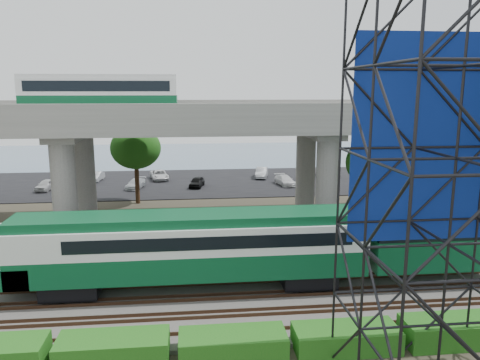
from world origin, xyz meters
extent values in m
plane|color=#474233|center=(0.00, 0.00, 0.00)|extent=(140.00, 140.00, 0.00)
cube|color=slate|center=(0.00, 2.00, 0.10)|extent=(90.00, 12.00, 0.20)
cube|color=black|center=(0.00, 10.50, 0.04)|extent=(90.00, 5.00, 0.08)
cube|color=black|center=(0.00, 34.00, 0.04)|extent=(90.00, 18.00, 0.08)
cube|color=slate|center=(0.00, 56.00, 0.01)|extent=(140.00, 40.00, 0.03)
cube|color=#472D1E|center=(0.00, -2.72, 0.28)|extent=(90.00, 0.08, 0.16)
cube|color=#472D1E|center=(0.00, -1.28, 0.28)|extent=(90.00, 0.08, 0.16)
cube|color=#472D1E|center=(0.00, -0.72, 0.28)|extent=(90.00, 0.08, 0.16)
cube|color=#472D1E|center=(0.00, 0.72, 0.28)|extent=(90.00, 0.08, 0.16)
cube|color=#472D1E|center=(0.00, 1.28, 0.28)|extent=(90.00, 0.08, 0.16)
cube|color=#472D1E|center=(0.00, 2.72, 0.28)|extent=(90.00, 0.08, 0.16)
cube|color=#472D1E|center=(0.00, 3.28, 0.28)|extent=(90.00, 0.08, 0.16)
cube|color=#472D1E|center=(0.00, 4.72, 0.28)|extent=(90.00, 0.08, 0.16)
cube|color=#472D1E|center=(0.00, 5.28, 0.28)|extent=(90.00, 0.08, 0.16)
cube|color=#472D1E|center=(0.00, 6.72, 0.28)|extent=(90.00, 0.08, 0.16)
cube|color=black|center=(-7.15, 2.00, 0.81)|extent=(3.00, 2.20, 0.90)
cube|color=black|center=(5.85, 2.00, 0.81)|extent=(3.00, 2.20, 0.90)
cube|color=#0A4B28|center=(-0.65, 2.00, 1.96)|extent=(19.00, 3.00, 1.40)
cube|color=silver|center=(-0.65, 2.00, 3.41)|extent=(19.00, 3.00, 1.50)
cube|color=#0A4B28|center=(-0.65, 2.00, 4.41)|extent=(19.00, 2.60, 0.50)
cube|color=black|center=(0.35, 2.00, 3.46)|extent=(15.00, 3.06, 0.70)
ellipsoid|color=silver|center=(-10.15, 2.00, 2.86)|extent=(3.60, 3.00, 3.20)
cube|color=#0A4B28|center=(-10.15, 2.00, 1.81)|extent=(2.60, 3.00, 1.10)
cube|color=#0A4B28|center=(13.35, 2.00, 2.96)|extent=(8.00, 3.00, 3.40)
cube|color=#9E9B93|center=(0.00, 16.00, 8.60)|extent=(80.00, 12.00, 1.20)
cube|color=#9E9B93|center=(0.00, 10.25, 9.75)|extent=(80.00, 0.50, 1.10)
cube|color=#9E9B93|center=(0.00, 21.75, 9.75)|extent=(80.00, 0.50, 1.10)
cylinder|color=#9E9B93|center=(-10.00, 12.50, 4.00)|extent=(1.80, 1.80, 8.00)
cylinder|color=#9E9B93|center=(-10.00, 19.50, 4.00)|extent=(1.80, 1.80, 8.00)
cube|color=#9E9B93|center=(-10.00, 16.00, 7.70)|extent=(2.40, 9.00, 0.60)
cylinder|color=#9E9B93|center=(10.00, 12.50, 4.00)|extent=(1.80, 1.80, 8.00)
cylinder|color=#9E9B93|center=(10.00, 19.50, 4.00)|extent=(1.80, 1.80, 8.00)
cube|color=#9E9B93|center=(10.00, 16.00, 7.70)|extent=(2.40, 9.00, 0.60)
cube|color=black|center=(-7.63, 16.00, 9.55)|extent=(12.00, 2.50, 0.70)
cube|color=#0A4B28|center=(-7.63, 16.00, 10.35)|extent=(12.00, 2.50, 0.90)
cube|color=silver|center=(-7.63, 16.00, 11.45)|extent=(12.00, 2.50, 1.30)
cube|color=black|center=(-7.63, 16.00, 11.50)|extent=(11.00, 2.56, 0.80)
cube|color=silver|center=(-7.63, 16.00, 12.25)|extent=(12.00, 2.40, 0.30)
cube|color=navy|center=(9.66, -4.95, 9.30)|extent=(8.10, 0.08, 8.25)
cube|color=#155613|center=(-4.00, -4.30, 0.58)|extent=(4.60, 1.80, 1.15)
cube|color=#155613|center=(1.00, -4.30, 0.52)|extent=(4.60, 1.80, 1.03)
cube|color=#155613|center=(6.00, -4.30, 0.51)|extent=(4.60, 1.80, 1.01)
cube|color=#155613|center=(11.00, -4.30, 0.56)|extent=(4.60, 1.80, 1.12)
cylinder|color=#382314|center=(14.00, 12.50, 2.40)|extent=(0.44, 0.44, 4.80)
ellipsoid|color=#155613|center=(14.00, 12.50, 5.60)|extent=(4.94, 4.94, 4.18)
cylinder|color=#382314|center=(-6.00, 24.00, 2.40)|extent=(0.44, 0.44, 4.80)
ellipsoid|color=#155613|center=(-6.00, 24.00, 5.60)|extent=(4.94, 4.94, 4.18)
imported|color=black|center=(-10.27, 9.99, 0.86)|extent=(6.12, 4.06, 1.56)
imported|color=#BCBCBC|center=(-16.88, 31.00, 0.68)|extent=(2.01, 3.73, 1.21)
imported|color=#A4A7AB|center=(-12.31, 36.00, 0.62)|extent=(1.55, 3.40, 1.08)
imported|color=silver|center=(-6.97, 31.00, 0.62)|extent=(2.33, 3.99, 1.09)
imported|color=silver|center=(-4.60, 36.00, 0.67)|extent=(2.77, 4.54, 1.18)
imported|color=black|center=(0.02, 31.00, 0.67)|extent=(2.12, 3.66, 1.17)
imported|color=#A2A4A9|center=(8.40, 36.00, 0.73)|extent=(2.22, 4.13, 1.29)
imported|color=silver|center=(10.44, 31.00, 0.65)|extent=(2.25, 4.14, 1.14)
imported|color=#9A9EA2|center=(16.87, 36.00, 0.69)|extent=(2.52, 4.61, 1.22)
camera|label=1|loc=(-0.63, -22.53, 11.26)|focal=35.00mm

